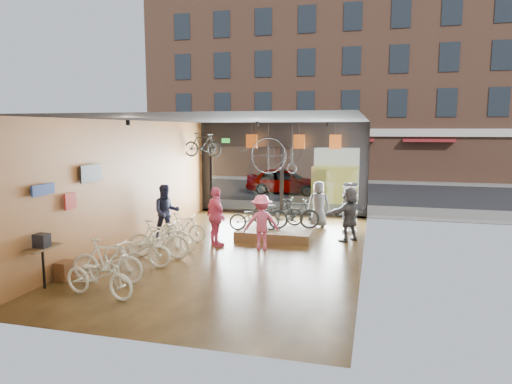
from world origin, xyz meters
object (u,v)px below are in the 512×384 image
(display_bike_right, at_px, (277,211))
(customer_3, at_px, (261,222))
(floor_bike_3, at_px, (159,239))
(display_platform, at_px, (276,233))
(penny_farthing, at_px, (276,157))
(customer_5, at_px, (349,214))
(customer_1, at_px, (166,212))
(sunglasses_rack, at_px, (350,208))
(floor_bike_2, at_px, (137,250))
(customer_4, at_px, (319,204))
(display_bike_mid, at_px, (294,214))
(box_truck, at_px, (339,173))
(customer_2, at_px, (216,217))
(floor_bike_0, at_px, (99,276))
(floor_bike_4, at_px, (172,236))
(hung_bike, at_px, (203,145))
(floor_bike_1, at_px, (107,261))
(floor_bike_5, at_px, (183,227))
(street_car, at_px, (285,181))
(display_bike_left, at_px, (254,217))

(display_bike_right, bearing_deg, customer_3, 176.68)
(floor_bike_3, xyz_separation_m, display_platform, (2.61, 3.21, -0.38))
(floor_bike_3, distance_m, penny_farthing, 6.29)
(customer_5, bearing_deg, customer_1, -35.53)
(display_platform, distance_m, sunglasses_rack, 2.78)
(floor_bike_3, bearing_deg, floor_bike_2, 166.52)
(customer_4, bearing_deg, penny_farthing, -14.13)
(floor_bike_2, relative_size, display_bike_mid, 1.05)
(box_truck, height_order, display_bike_right, box_truck)
(display_platform, bearing_deg, customer_1, -162.07)
(customer_1, bearing_deg, customer_2, -47.42)
(floor_bike_0, height_order, sunglasses_rack, sunglasses_rack)
(floor_bike_4, bearing_deg, display_bike_mid, -40.82)
(floor_bike_4, height_order, sunglasses_rack, sunglasses_rack)
(sunglasses_rack, bearing_deg, hung_bike, 177.07)
(customer_5, bearing_deg, display_bike_right, -58.36)
(floor_bike_1, relative_size, display_bike_right, 0.98)
(floor_bike_5, height_order, penny_farthing, penny_farthing)
(penny_farthing, bearing_deg, floor_bike_3, -110.17)
(customer_1, distance_m, customer_4, 5.48)
(box_truck, height_order, hung_bike, hung_bike)
(street_car, bearing_deg, floor_bike_5, 174.98)
(floor_bike_0, distance_m, customer_2, 4.74)
(floor_bike_1, distance_m, sunglasses_rack, 8.51)
(floor_bike_4, bearing_deg, street_car, 8.12)
(display_bike_right, bearing_deg, display_bike_mid, -132.11)
(sunglasses_rack, bearing_deg, customer_3, -121.92)
(customer_5, bearing_deg, floor_bike_3, -13.54)
(display_bike_right, bearing_deg, customer_1, 114.11)
(floor_bike_2, bearing_deg, customer_2, -36.96)
(street_car, xyz_separation_m, box_truck, (2.99, -1.00, 0.59))
(floor_bike_2, xyz_separation_m, floor_bike_3, (0.17, 0.90, 0.07))
(floor_bike_0, bearing_deg, customer_4, -16.01)
(display_bike_mid, height_order, customer_4, customer_4)
(customer_5, distance_m, sunglasses_rack, 1.31)
(display_bike_mid, relative_size, hung_bike, 1.06)
(floor_bike_5, distance_m, customer_5, 5.26)
(floor_bike_2, relative_size, customer_2, 0.97)
(display_bike_left, bearing_deg, display_platform, -69.03)
(floor_bike_1, distance_m, floor_bike_5, 4.09)
(floor_bike_5, relative_size, customer_5, 0.86)
(display_bike_mid, relative_size, sunglasses_rack, 0.98)
(customer_1, xyz_separation_m, customer_5, (5.72, 1.22, -0.02))
(hung_bike, bearing_deg, customer_1, -174.66)
(customer_3, bearing_deg, display_bike_left, -87.39)
(display_bike_mid, xyz_separation_m, sunglasses_rack, (1.70, 1.39, 0.05))
(hung_bike, bearing_deg, floor_bike_0, -169.43)
(customer_4, xyz_separation_m, penny_farthing, (-1.69, 0.42, 1.66))
(floor_bike_0, distance_m, customer_1, 5.19)
(floor_bike_0, relative_size, floor_bike_2, 0.99)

